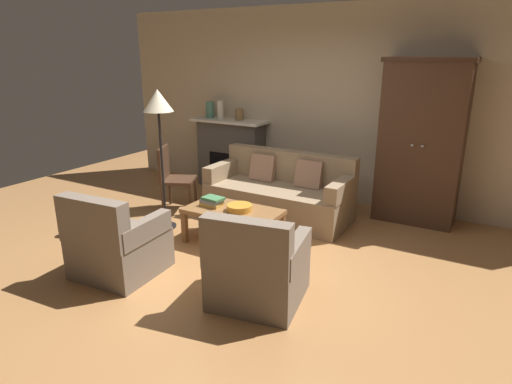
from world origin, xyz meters
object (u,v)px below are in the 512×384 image
Objects in this scene: fireplace at (231,153)px; mantel_vase_jade at (210,110)px; floor_lamp at (158,109)px; coffee_table at (233,214)px; fruit_bowl at (239,208)px; armoire at (421,142)px; mantel_vase_cream at (220,110)px; couch at (280,194)px; book_stack at (212,201)px; armchair_near_left at (116,245)px; dog at (94,215)px; mantel_vase_bronze at (239,115)px; side_chair_wooden at (172,174)px; armchair_near_right at (257,270)px.

fireplace is 0.78m from mantel_vase_jade.
mantel_vase_jade is 2.04m from floor_lamp.
fruit_bowl is (0.09, -0.00, 0.09)m from coffee_table.
armoire is 3.14m from mantel_vase_cream.
couch reaches higher than book_stack.
armchair_near_left reaches higher than coffee_table.
fruit_bowl is (1.36, -1.92, -0.11)m from fireplace.
armchair_near_left is at bearing -30.15° from dog.
fireplace is at bearing 117.14° from book_stack.
floor_lamp is (0.07, -1.92, 0.29)m from mantel_vase_bronze.
side_chair_wooden is 1.21m from floor_lamp.
couch is 1.55m from side_chair_wooden.
armchair_near_left is at bearing -74.72° from mantel_vase_cream.
dog is (-1.69, -1.68, -0.07)m from couch.
armchair_near_right is 0.99× the size of side_chair_wooden.
fruit_bowl is 1.61× the size of mantel_vase_bronze.
mantel_vase_cream is at bearing 92.91° from side_chair_wooden.
fireplace reaches higher than armchair_near_left.
mantel_vase_bronze reaches higher than book_stack.
armoire is 1.90× the size of coffee_table.
fruit_bowl is 1.08× the size of book_stack.
fruit_bowl is 0.17× the size of floor_lamp.
dog is at bearing -158.86° from coffee_table.
armchair_near_right is at bearing 9.61° from armchair_near_left.
armchair_near_left is 1.97m from side_chair_wooden.
mantel_vase_cream is at bearing 151.00° from couch.
dog is at bearing -93.67° from mantel_vase_cream.
armoire reaches higher than book_stack.
fireplace is at bearing 178.49° from armoire.
floor_lamp is (-1.02, -0.01, 1.14)m from coffee_table.
floor_lamp reaches higher than fruit_bowl.
armchair_near_left is 1.74m from floor_lamp.
mantel_vase_cream reaches higher than couch.
armchair_near_left and armchair_near_right have the same top height.
mantel_vase_cream is at bearing -174.31° from fireplace.
mantel_vase_jade reaches higher than coffee_table.
couch reaches higher than dog.
side_chair_wooden reaches higher than couch.
coffee_table is at bearing -56.50° from fireplace.
mantel_vase_cream is 1.98m from floor_lamp.
mantel_vase_jade is (-1.38, 1.92, 0.78)m from book_stack.
mantel_vase_cream reaches higher than coffee_table.
couch is 1.75× the size of coffee_table.
fireplace reaches higher than couch.
mantel_vase_cream is 3.81m from armchair_near_right.
couch is (-1.60, -0.79, -0.73)m from armoire.
floor_lamp is at bearing -135.59° from couch.
book_stack is (1.00, -1.94, -0.09)m from fireplace.
mantel_vase_cream is at bearing 102.69° from floor_lamp.
fireplace is 2.36m from fruit_bowl.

